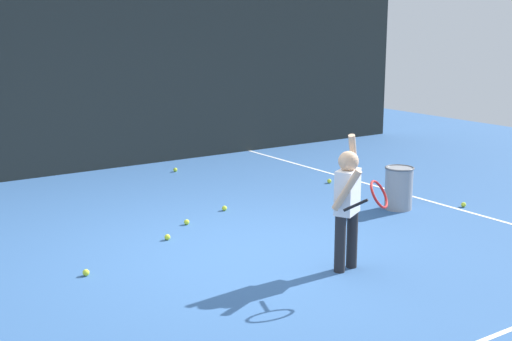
{
  "coord_description": "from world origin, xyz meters",
  "views": [
    {
      "loc": [
        -3.76,
        -5.9,
        2.45
      ],
      "look_at": [
        0.32,
        0.09,
        0.85
      ],
      "focal_mm": 48.3,
      "sensor_mm": 36.0,
      "label": 1
    }
  ],
  "objects_px": {
    "tennis_ball_6": "(464,205)",
    "tennis_ball_0": "(187,222)",
    "tennis_ball_5": "(175,170)",
    "ball_hopper": "(399,187)",
    "tennis_ball_3": "(167,237)",
    "tennis_ball_1": "(224,208)",
    "tennis_player": "(349,200)",
    "tennis_ball_4": "(329,181)",
    "tennis_ball_2": "(86,273)"
  },
  "relations": [
    {
      "from": "tennis_ball_6",
      "to": "tennis_ball_0",
      "type": "bearing_deg",
      "value": 158.25
    },
    {
      "from": "tennis_ball_0",
      "to": "tennis_ball_5",
      "type": "bearing_deg",
      "value": 64.9
    },
    {
      "from": "ball_hopper",
      "to": "tennis_ball_3",
      "type": "relative_size",
      "value": 8.52
    },
    {
      "from": "ball_hopper",
      "to": "tennis_ball_6",
      "type": "xyz_separation_m",
      "value": [
        0.78,
        -0.44,
        -0.26
      ]
    },
    {
      "from": "tennis_ball_5",
      "to": "tennis_ball_6",
      "type": "distance_m",
      "value": 4.62
    },
    {
      "from": "tennis_ball_1",
      "to": "tennis_ball_6",
      "type": "bearing_deg",
      "value": -31.14
    },
    {
      "from": "tennis_player",
      "to": "tennis_ball_4",
      "type": "height_order",
      "value": "tennis_player"
    },
    {
      "from": "tennis_ball_3",
      "to": "tennis_ball_6",
      "type": "relative_size",
      "value": 1.0
    },
    {
      "from": "tennis_ball_1",
      "to": "tennis_ball_4",
      "type": "distance_m",
      "value": 2.17
    },
    {
      "from": "tennis_ball_2",
      "to": "tennis_ball_5",
      "type": "relative_size",
      "value": 1.0
    },
    {
      "from": "ball_hopper",
      "to": "tennis_ball_0",
      "type": "bearing_deg",
      "value": 160.62
    },
    {
      "from": "tennis_ball_3",
      "to": "tennis_ball_4",
      "type": "distance_m",
      "value": 3.48
    },
    {
      "from": "tennis_player",
      "to": "tennis_ball_3",
      "type": "distance_m",
      "value": 2.24
    },
    {
      "from": "tennis_ball_1",
      "to": "tennis_player",
      "type": "bearing_deg",
      "value": -93.0
    },
    {
      "from": "tennis_ball_0",
      "to": "tennis_ball_6",
      "type": "xyz_separation_m",
      "value": [
        3.43,
        -1.37,
        0.0
      ]
    },
    {
      "from": "ball_hopper",
      "to": "tennis_ball_4",
      "type": "distance_m",
      "value": 1.65
    },
    {
      "from": "tennis_ball_0",
      "to": "tennis_ball_5",
      "type": "height_order",
      "value": "same"
    },
    {
      "from": "tennis_ball_2",
      "to": "tennis_ball_6",
      "type": "bearing_deg",
      "value": -4.73
    },
    {
      "from": "tennis_ball_1",
      "to": "tennis_ball_0",
      "type": "bearing_deg",
      "value": -158.79
    },
    {
      "from": "ball_hopper",
      "to": "tennis_ball_0",
      "type": "distance_m",
      "value": 2.82
    },
    {
      "from": "ball_hopper",
      "to": "tennis_ball_2",
      "type": "height_order",
      "value": "ball_hopper"
    },
    {
      "from": "ball_hopper",
      "to": "tennis_ball_4",
      "type": "xyz_separation_m",
      "value": [
        0.19,
        1.62,
        -0.26
      ]
    },
    {
      "from": "tennis_ball_6",
      "to": "tennis_ball_2",
      "type": "bearing_deg",
      "value": 175.27
    },
    {
      "from": "tennis_ball_1",
      "to": "tennis_ball_3",
      "type": "relative_size",
      "value": 1.0
    },
    {
      "from": "tennis_ball_4",
      "to": "tennis_ball_6",
      "type": "relative_size",
      "value": 1.0
    },
    {
      "from": "tennis_ball_1",
      "to": "tennis_ball_4",
      "type": "bearing_deg",
      "value": 10.8
    },
    {
      "from": "tennis_ball_2",
      "to": "tennis_ball_3",
      "type": "distance_m",
      "value": 1.29
    },
    {
      "from": "tennis_ball_4",
      "to": "tennis_ball_6",
      "type": "xyz_separation_m",
      "value": [
        0.59,
        -2.05,
        0.0
      ]
    },
    {
      "from": "tennis_ball_4",
      "to": "tennis_ball_5",
      "type": "distance_m",
      "value": 2.57
    },
    {
      "from": "ball_hopper",
      "to": "tennis_ball_1",
      "type": "distance_m",
      "value": 2.3
    },
    {
      "from": "tennis_ball_2",
      "to": "tennis_ball_6",
      "type": "relative_size",
      "value": 1.0
    },
    {
      "from": "tennis_ball_4",
      "to": "tennis_ball_5",
      "type": "bearing_deg",
      "value": 127.54
    },
    {
      "from": "tennis_ball_4",
      "to": "tennis_ball_6",
      "type": "distance_m",
      "value": 2.14
    },
    {
      "from": "tennis_player",
      "to": "tennis_ball_5",
      "type": "distance_m",
      "value": 5.08
    },
    {
      "from": "tennis_ball_2",
      "to": "tennis_ball_3",
      "type": "relative_size",
      "value": 1.0
    },
    {
      "from": "tennis_ball_1",
      "to": "tennis_ball_5",
      "type": "distance_m",
      "value": 2.51
    },
    {
      "from": "tennis_ball_1",
      "to": "tennis_ball_2",
      "type": "height_order",
      "value": "same"
    },
    {
      "from": "ball_hopper",
      "to": "tennis_ball_4",
      "type": "relative_size",
      "value": 8.52
    },
    {
      "from": "tennis_ball_2",
      "to": "tennis_ball_4",
      "type": "xyz_separation_m",
      "value": [
        4.47,
        1.63,
        0.0
      ]
    },
    {
      "from": "tennis_ball_0",
      "to": "tennis_ball_4",
      "type": "bearing_deg",
      "value": 13.5
    },
    {
      "from": "tennis_ball_0",
      "to": "tennis_ball_2",
      "type": "bearing_deg",
      "value": -149.79
    },
    {
      "from": "tennis_ball_3",
      "to": "tennis_ball_1",
      "type": "bearing_deg",
      "value": 29.83
    },
    {
      "from": "ball_hopper",
      "to": "tennis_ball_3",
      "type": "xyz_separation_m",
      "value": [
        -3.12,
        0.54,
        -0.26
      ]
    },
    {
      "from": "tennis_ball_1",
      "to": "tennis_ball_3",
      "type": "xyz_separation_m",
      "value": [
        -1.18,
        -0.67,
        0.0
      ]
    },
    {
      "from": "tennis_ball_1",
      "to": "tennis_ball_2",
      "type": "bearing_deg",
      "value": -152.37
    },
    {
      "from": "tennis_ball_0",
      "to": "tennis_ball_2",
      "type": "xyz_separation_m",
      "value": [
        -1.63,
        -0.95,
        0.0
      ]
    },
    {
      "from": "tennis_player",
      "to": "tennis_ball_4",
      "type": "relative_size",
      "value": 20.46
    },
    {
      "from": "ball_hopper",
      "to": "tennis_ball_5",
      "type": "height_order",
      "value": "ball_hopper"
    },
    {
      "from": "tennis_ball_5",
      "to": "tennis_player",
      "type": "bearing_deg",
      "value": -97.96
    },
    {
      "from": "tennis_ball_6",
      "to": "tennis_ball_1",
      "type": "bearing_deg",
      "value": 148.86
    }
  ]
}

